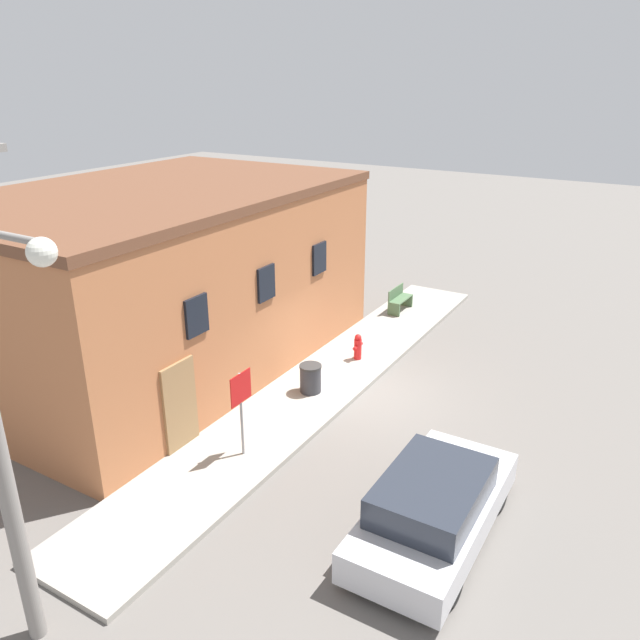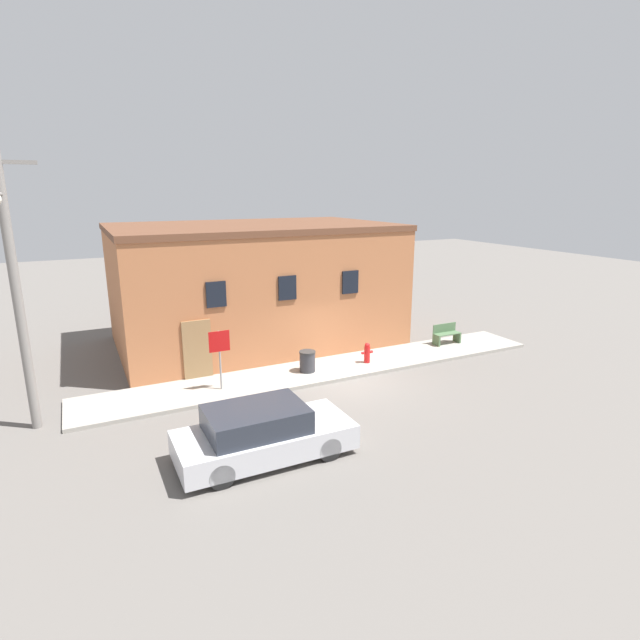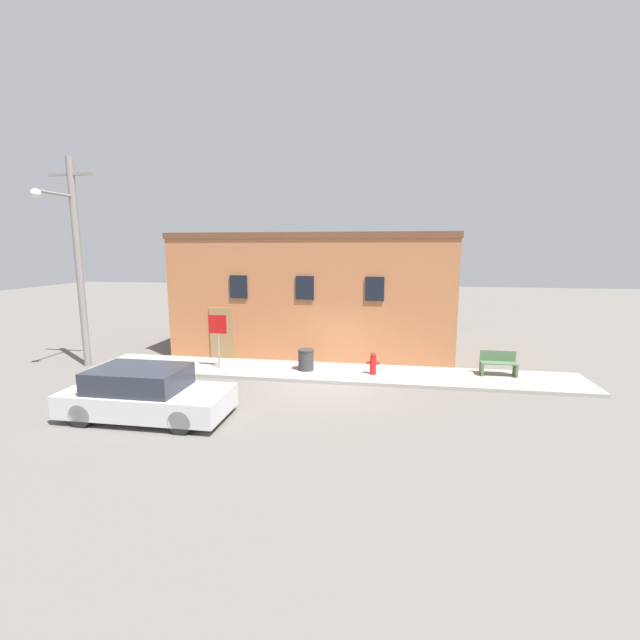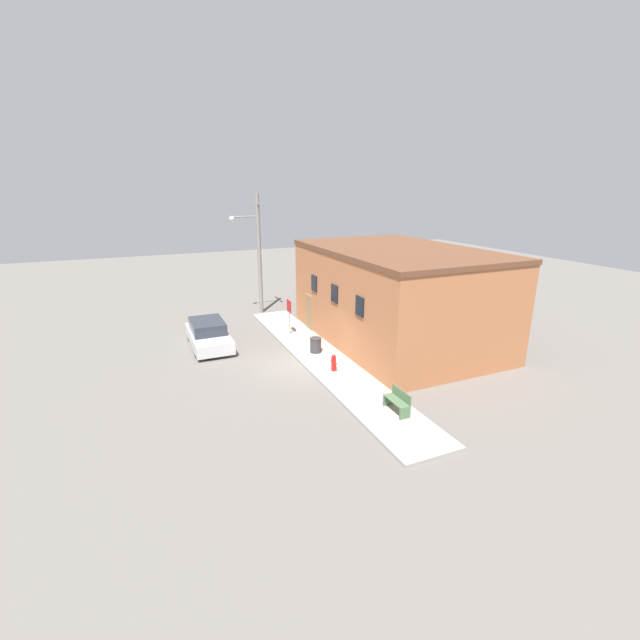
# 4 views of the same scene
# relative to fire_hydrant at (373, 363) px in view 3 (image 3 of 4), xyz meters

# --- Properties ---
(ground_plane) EXTENTS (80.00, 80.00, 0.00)m
(ground_plane) POSITION_rel_fire_hydrant_xyz_m (-1.60, -1.02, -0.52)
(ground_plane) COLOR #66605B
(sidewalk) EXTENTS (17.73, 2.35, 0.13)m
(sidewalk) POSITION_rel_fire_hydrant_xyz_m (-1.60, 0.16, -0.46)
(sidewalk) COLOR #9E998E
(sidewalk) RESTS_ON ground
(brick_building) EXTENTS (11.53, 7.48, 5.16)m
(brick_building) POSITION_rel_fire_hydrant_xyz_m (-2.71, 5.01, 2.06)
(brick_building) COLOR #B26B42
(brick_building) RESTS_ON ground
(fire_hydrant) EXTENTS (0.47, 0.23, 0.79)m
(fire_hydrant) POSITION_rel_fire_hydrant_xyz_m (0.00, 0.00, 0.00)
(fire_hydrant) COLOR red
(fire_hydrant) RESTS_ON sidewalk
(stop_sign) EXTENTS (0.69, 0.06, 2.00)m
(stop_sign) POSITION_rel_fire_hydrant_xyz_m (-5.72, -0.10, 1.01)
(stop_sign) COLOR gray
(stop_sign) RESTS_ON sidewalk
(bench) EXTENTS (1.21, 0.44, 0.85)m
(bench) POSITION_rel_fire_hydrant_xyz_m (4.35, 0.60, 0.01)
(bench) COLOR #4C6B47
(bench) RESTS_ON sidewalk
(trash_bin) EXTENTS (0.59, 0.59, 0.77)m
(trash_bin) POSITION_rel_fire_hydrant_xyz_m (-2.45, 0.14, -0.00)
(trash_bin) COLOR #333338
(trash_bin) RESTS_ON sidewalk
(utility_pole) EXTENTS (1.80, 1.98, 7.84)m
(utility_pole) POSITION_rel_fire_hydrant_xyz_m (-11.11, -0.33, 3.70)
(utility_pole) COLOR gray
(utility_pole) RESTS_ON ground
(parked_car) EXTENTS (4.40, 1.89, 1.38)m
(parked_car) POSITION_rel_fire_hydrant_xyz_m (-5.93, -4.65, 0.14)
(parked_car) COLOR black
(parked_car) RESTS_ON ground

